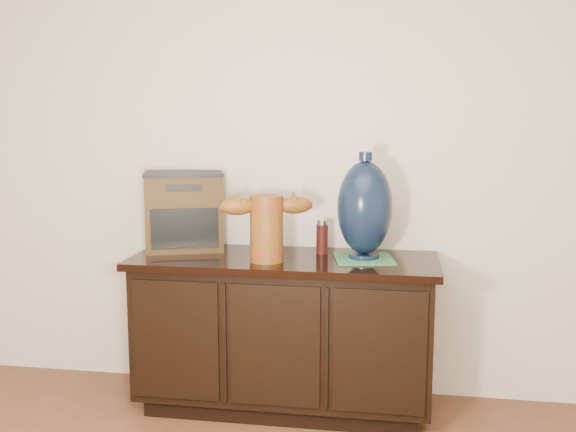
% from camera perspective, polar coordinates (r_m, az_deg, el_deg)
% --- Properties ---
extents(room, '(5.00, 5.00, 5.00)m').
position_cam_1_polar(room, '(1.04, -21.84, 0.55)').
color(room, '#58311E').
rests_on(room, ground).
extents(sideboard, '(1.46, 0.56, 0.75)m').
position_cam_1_polar(sideboard, '(3.32, -0.31, -9.74)').
color(sideboard, black).
rests_on(sideboard, ground).
extents(terracotta_vessel, '(0.43, 0.21, 0.31)m').
position_cam_1_polar(terracotta_vessel, '(3.11, -1.84, -0.72)').
color(terracotta_vessel, brown).
rests_on(terracotta_vessel, sideboard).
extents(tv_radio, '(0.47, 0.42, 0.39)m').
position_cam_1_polar(tv_radio, '(3.44, -8.77, 0.45)').
color(tv_radio, '#3C270F').
rests_on(tv_radio, sideboard).
extents(green_mat, '(0.31, 0.31, 0.01)m').
position_cam_1_polar(green_mat, '(3.20, 6.44, -3.61)').
color(green_mat, '#306C40').
rests_on(green_mat, sideboard).
extents(lamp_base, '(0.30, 0.30, 0.50)m').
position_cam_1_polar(lamp_base, '(3.15, 6.51, 0.67)').
color(lamp_base, black).
rests_on(lamp_base, green_mat).
extents(spray_can, '(0.06, 0.06, 0.17)m').
position_cam_1_polar(spray_can, '(3.30, 2.90, -1.78)').
color(spray_can, '#4F130D').
rests_on(spray_can, sideboard).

